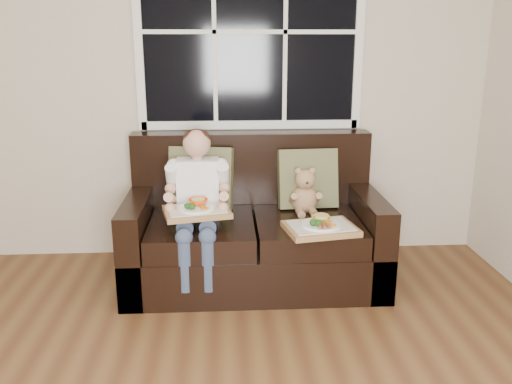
{
  "coord_description": "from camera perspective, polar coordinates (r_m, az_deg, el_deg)",
  "views": [
    {
      "loc": [
        0.31,
        -1.49,
        1.61
      ],
      "look_at": [
        0.51,
        1.85,
        0.66
      ],
      "focal_mm": 38.0,
      "sensor_mm": 36.0,
      "label": 1
    }
  ],
  "objects": [
    {
      "name": "pillow_right",
      "position": [
        3.82,
        5.45,
        1.42
      ],
      "size": [
        0.42,
        0.21,
        0.43
      ],
      "rotation": [
        -0.21,
        0.0,
        0.06
      ],
      "color": "olive",
      "rests_on": "loveseat"
    },
    {
      "name": "room_walls",
      "position": [
        1.52,
        -15.66,
        14.8
      ],
      "size": [
        4.52,
        5.02,
        2.71
      ],
      "color": "beige",
      "rests_on": "ground"
    },
    {
      "name": "teddy_bear",
      "position": [
        3.73,
        5.15,
        -0.18
      ],
      "size": [
        0.19,
        0.24,
        0.33
      ],
      "rotation": [
        0.0,
        0.0,
        0.03
      ],
      "color": "tan",
      "rests_on": "loveseat"
    },
    {
      "name": "pillow_left",
      "position": [
        3.78,
        -5.81,
        1.43
      ],
      "size": [
        0.47,
        0.27,
        0.45
      ],
      "rotation": [
        -0.21,
        0.0,
        -0.18
      ],
      "color": "olive",
      "rests_on": "loveseat"
    },
    {
      "name": "tray_left",
      "position": [
        3.4,
        -6.27,
        -1.88
      ],
      "size": [
        0.45,
        0.38,
        0.09
      ],
      "rotation": [
        0.0,
        0.0,
        0.21
      ],
      "color": "#AF7D4F",
      "rests_on": "child"
    },
    {
      "name": "child",
      "position": [
        3.52,
        -6.18,
        0.08
      ],
      "size": [
        0.4,
        0.6,
        0.91
      ],
      "color": "white",
      "rests_on": "loveseat"
    },
    {
      "name": "tray_right",
      "position": [
        3.39,
        6.82,
        -3.67
      ],
      "size": [
        0.48,
        0.4,
        0.1
      ],
      "rotation": [
        0.0,
        0.0,
        0.18
      ],
      "color": "#AF7D4F",
      "rests_on": "loveseat"
    },
    {
      "name": "window_back",
      "position": [
        3.97,
        -0.65,
        16.51
      ],
      "size": [
        1.62,
        0.04,
        1.37
      ],
      "color": "black",
      "rests_on": "room_walls"
    },
    {
      "name": "loveseat",
      "position": [
        3.74,
        -0.24,
        -4.41
      ],
      "size": [
        1.7,
        0.92,
        0.96
      ],
      "color": "black",
      "rests_on": "ground"
    }
  ]
}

